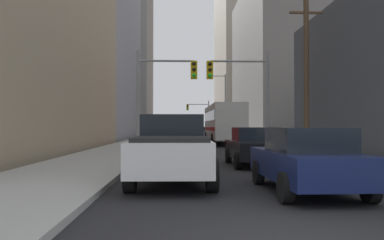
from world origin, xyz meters
TOP-DOWN VIEW (x-y plane):
  - sidewalk_left at (-5.06, 50.00)m, footprint 3.72×160.00m
  - sidewalk_right at (5.06, 50.00)m, footprint 3.72×160.00m
  - city_bus at (2.55, 30.20)m, footprint 2.67×11.50m
  - pickup_truck_white at (-1.63, 6.34)m, footprint 2.20×5.43m
  - cargo_van_red at (-1.58, 26.62)m, footprint 2.16×5.23m
  - sedan_navy at (1.55, 4.36)m, footprint 1.95×4.23m
  - sedan_black at (1.55, 10.69)m, footprint 1.95×4.20m
  - sedan_maroon at (-1.52, 33.20)m, footprint 1.95×4.25m
  - sedan_silver at (-1.61, 44.86)m, footprint 1.95×4.25m
  - sedan_grey at (1.53, 45.23)m, footprint 1.95×4.22m
  - traffic_signal_near_left at (-2.31, 18.24)m, footprint 3.54×0.44m
  - traffic_signal_near_right at (2.24, 18.24)m, footprint 3.69×0.44m
  - traffic_signal_far_right at (2.13, 63.23)m, footprint 3.92×0.44m
  - utility_pole_right at (5.44, 16.14)m, footprint 2.20×0.28m
  - street_lamp_right at (3.59, 39.78)m, footprint 2.09×0.32m
  - building_left_mid_office at (-19.30, 46.35)m, footprint 23.24×27.28m
  - building_left_far_tower at (-20.25, 89.86)m, footprint 24.21×22.35m
  - building_right_mid_block at (15.54, 50.41)m, footprint 15.38×24.55m
  - building_right_far_highrise at (21.26, 89.27)m, footprint 25.71×27.21m

SIDE VIEW (x-z plane):
  - sidewalk_left at x=-5.06m, z-range 0.00..0.15m
  - sidewalk_right at x=5.06m, z-range 0.00..0.15m
  - sedan_navy at x=1.55m, z-range 0.01..1.53m
  - sedan_black at x=1.55m, z-range 0.01..1.53m
  - sedan_maroon at x=-1.52m, z-range 0.01..1.53m
  - sedan_silver at x=-1.61m, z-range 0.01..1.53m
  - sedan_grey at x=1.53m, z-range 0.01..1.53m
  - pickup_truck_white at x=-1.63m, z-range -0.02..1.88m
  - cargo_van_red at x=-1.58m, z-range 0.16..2.42m
  - city_bus at x=2.55m, z-range 0.23..3.63m
  - traffic_signal_near_left at x=-2.31m, z-range 1.03..7.03m
  - traffic_signal_near_right at x=2.24m, z-range 1.04..7.04m
  - traffic_signal_far_right at x=2.13m, z-range 1.05..7.05m
  - street_lamp_right at x=3.59m, z-range 0.76..8.26m
  - utility_pole_right at x=5.44m, z-range 0.27..9.37m
  - building_right_mid_block at x=15.54m, z-range 0.00..21.27m
  - building_left_mid_office at x=-19.30m, z-range 0.00..34.98m
  - building_left_far_tower at x=-20.25m, z-range 0.00..56.70m
  - building_right_far_highrise at x=21.26m, z-range 0.00..63.60m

